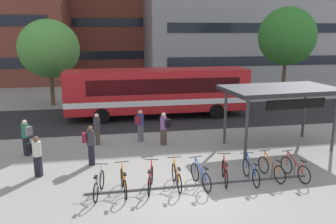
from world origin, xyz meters
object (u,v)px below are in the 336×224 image
commuter_black_pack_1 (164,127)px  street_tree_0 (49,49)px  parked_bicycle_orange_1 (124,183)px  parked_bicycle_orange_3 (177,177)px  commuter_grey_pack_5 (26,135)px  parked_bicycle_blue_4 (201,176)px  parked_bicycle_red_5 (225,173)px  city_bus (157,91)px  commuter_black_pack_2 (36,153)px  parked_bicycle_silver_0 (99,185)px  transit_shelter (281,92)px  parked_bicycle_red_2 (150,180)px  parked_bicycle_orange_7 (271,169)px  street_tree_1 (287,36)px  parked_bicycle_red_8 (295,169)px  commuter_olive_pack_0 (97,127)px  parked_bicycle_blue_6 (251,172)px  commuter_maroon_pack_3 (140,124)px  commuter_maroon_pack_4 (90,143)px

commuter_black_pack_1 → street_tree_0: size_ratio=0.26×
parked_bicycle_orange_1 → parked_bicycle_orange_3: 1.95m
commuter_black_pack_1 → commuter_grey_pack_5: size_ratio=0.98×
parked_bicycle_blue_4 → parked_bicycle_red_5: size_ratio=1.01×
city_bus → commuter_black_pack_2: 10.76m
parked_bicycle_silver_0 → commuter_black_pack_2: 3.27m
transit_shelter → commuter_grey_pack_5: size_ratio=3.29×
parked_bicycle_orange_3 → transit_shelter: transit_shelter is taller
parked_bicycle_red_2 → parked_bicycle_red_5: size_ratio=1.00×
parked_bicycle_blue_4 → parked_bicycle_red_5: (0.99, 0.18, 0.00)m
parked_bicycle_orange_1 → parked_bicycle_orange_7: bearing=-91.5°
parked_bicycle_orange_7 → street_tree_1: 19.27m
parked_bicycle_red_5 → parked_bicycle_red_8: 2.83m
commuter_olive_pack_0 → parked_bicycle_blue_6: bearing=37.5°
parked_bicycle_orange_7 → street_tree_1: (9.21, 16.22, 4.84)m
parked_bicycle_red_8 → transit_shelter: transit_shelter is taller
parked_bicycle_red_2 → parked_bicycle_red_8: (5.69, -0.01, 0.00)m
commuter_olive_pack_0 → commuter_maroon_pack_3: bearing=81.9°
parked_bicycle_red_2 → commuter_black_pack_2: 4.73m
parked_bicycle_blue_6 → commuter_maroon_pack_3: size_ratio=1.02×
parked_bicycle_red_5 → commuter_grey_pack_5: size_ratio=0.99×
commuter_black_pack_1 → commuter_maroon_pack_3: size_ratio=0.99×
parked_bicycle_blue_4 → commuter_olive_pack_0: (-3.88, 5.63, 0.55)m
parked_bicycle_orange_1 → parked_bicycle_red_5: bearing=-90.8°
parked_bicycle_orange_7 → street_tree_0: (-10.46, 15.90, 3.96)m
parked_bicycle_silver_0 → commuter_grey_pack_5: 5.74m
commuter_maroon_pack_3 → street_tree_0: (-5.86, 10.44, 3.36)m
parked_bicycle_red_5 → parked_bicycle_red_8: bearing=-80.0°
transit_shelter → commuter_maroon_pack_3: size_ratio=3.32×
commuter_black_pack_1 → parked_bicycle_red_8: bearing=169.1°
commuter_olive_pack_0 → commuter_black_pack_2: size_ratio=0.98×
parked_bicycle_orange_3 → commuter_grey_pack_5: bearing=54.0°
city_bus → commuter_maroon_pack_3: 5.49m
parked_bicycle_orange_3 → commuter_black_pack_2: commuter_black_pack_2 is taller
city_bus → parked_bicycle_orange_1: (-2.79, -10.88, -1.39)m
commuter_olive_pack_0 → transit_shelter: bearing=68.1°
commuter_maroon_pack_4 → street_tree_1: street_tree_1 is taller
parked_bicycle_red_2 → parked_bicycle_blue_4: size_ratio=0.99×
parked_bicycle_red_2 → parked_bicycle_blue_6: 3.87m
parked_bicycle_silver_0 → street_tree_0: (-3.84, 16.20, 3.96)m
parked_bicycle_silver_0 → commuter_maroon_pack_4: size_ratio=0.97×
parked_bicycle_red_8 → commuter_maroon_pack_4: commuter_maroon_pack_4 is taller
parked_bicycle_orange_1 → commuter_olive_pack_0: commuter_olive_pack_0 is taller
commuter_grey_pack_5 → transit_shelter: bearing=-143.9°
city_bus → parked_bicycle_blue_6: city_bus is taller
commuter_black_pack_2 → city_bus: bearing=74.2°
parked_bicycle_silver_0 → parked_bicycle_blue_6: bearing=-77.6°
parked_bicycle_silver_0 → parked_bicycle_blue_4: (3.70, 0.09, 0.00)m
parked_bicycle_orange_3 → commuter_black_pack_2: size_ratio=1.04×
commuter_black_pack_2 → parked_bicycle_orange_7: bearing=7.5°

